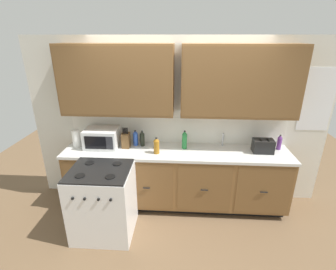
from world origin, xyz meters
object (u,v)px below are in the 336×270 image
Objects in this scene: stove_range at (103,202)px; microwave at (102,138)px; bottle_amber at (156,146)px; paper_towel_roll at (76,138)px; bottle_green at (185,140)px; bottle_violet at (279,142)px; bottle_dark at (142,138)px; knife_block at (126,140)px; toaster at (263,146)px; bottle_blue at (135,138)px.

stove_range is 1.98× the size of microwave.
paper_towel_roll is at bearing 172.63° from bottle_amber.
microwave is 1.74× the size of bottle_green.
paper_towel_roll is 1.16× the size of bottle_violet.
knife_block is at bearing -163.27° from bottle_dark.
bottle_violet is at bearing 23.93° from toaster.
microwave reaches higher than bottle_violet.
stove_range is 3.97× the size of bottle_dark.
bottle_dark is (0.23, 0.07, 0.00)m from knife_block.
bottle_violet is 0.95× the size of bottle_amber.
knife_block is (0.35, 0.00, -0.02)m from microwave.
bottle_dark is 0.34m from bottle_amber.
toaster is 1.18× the size of bottle_blue.
microwave is 0.36m from knife_block.
bottle_amber is at bearing -7.37° from paper_towel_roll.
bottle_dark is at bearing 7.20° from microwave.
microwave is 0.84m from bottle_amber.
bottle_amber is at bearing -175.08° from toaster.
bottle_violet is 1.77m from bottle_amber.
paper_towel_roll is at bearing -178.37° from knife_block.
toaster is 1.25× the size of bottle_violet.
microwave is at bearing 103.80° from stove_range.
bottle_dark reaches higher than toaster.
toaster is at bearing -1.07° from microwave.
knife_block reaches higher than bottle_dark.
stove_range is at bearing -145.41° from bottle_green.
bottle_blue is (-1.84, 0.13, 0.02)m from toaster.
bottle_amber reaches higher than bottle_violet.
knife_block reaches higher than bottle_blue.
bottle_amber is at bearing -45.85° from bottle_dark.
toaster is at bearing -0.57° from paper_towel_roll.
stove_range is 3.65× the size of paper_towel_roll.
stove_range is at bearing -104.57° from knife_block.
stove_range is at bearing -111.39° from bottle_blue.
bottle_green reaches higher than paper_towel_roll.
toaster is 1.17× the size of bottle_dark.
toaster is at bearing -3.27° from bottle_green.
knife_block is 1.19× the size of paper_towel_roll.
toaster is (2.32, -0.04, -0.04)m from microwave.
bottle_blue is (-0.73, 0.07, -0.02)m from bottle_green.
bottle_violet is at bearing -0.02° from bottle_dark.
knife_block is 0.86m from bottle_green.
stove_range is 4.02× the size of bottle_amber.
bottle_green is at bearing -5.42° from bottle_blue.
paper_towel_roll is (-0.73, -0.02, 0.01)m from knife_block.
bottle_violet is at bearing -0.44° from bottle_blue.
microwave is 1.55× the size of knife_block.
bottle_green is at bearing -4.92° from bottle_dark.
bottle_dark is (0.96, 0.09, -0.01)m from paper_towel_roll.
bottle_green is (1.21, 0.02, -0.01)m from microwave.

